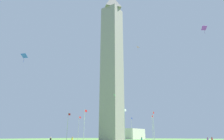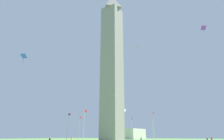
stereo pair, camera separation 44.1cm
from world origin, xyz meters
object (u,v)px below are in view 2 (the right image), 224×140
at_px(flagpole_n, 132,128).
at_px(distant_building, 131,134).
at_px(kite_blue_diamond, 24,56).
at_px(flagpole_se, 68,126).
at_px(flagpole_sw, 124,124).
at_px(obelisk_monument, 112,60).
at_px(kite_purple_diamond, 204,28).
at_px(kite_green_diamond, 115,95).
at_px(kite_orange_diamond, 138,47).
at_px(flagpole_s, 84,124).
at_px(flagpole_e, 79,127).
at_px(flagpole_ne, 104,128).
at_px(flagpole_w, 154,125).
at_px(flagpole_nw, 153,127).

bearing_deg(flagpole_n, distant_building, 27.18).
bearing_deg(kite_blue_diamond, flagpole_se, 18.27).
bearing_deg(flagpole_n, kite_blue_diamond, 176.92).
bearing_deg(flagpole_sw, obelisk_monument, 45.14).
bearing_deg(kite_purple_diamond, kite_blue_diamond, 118.58).
xyz_separation_m(flagpole_se, kite_green_diamond, (3.94, -15.73, 9.26)).
bearing_deg(kite_orange_diamond, flagpole_s, 147.25).
bearing_deg(kite_purple_diamond, flagpole_e, 73.42).
xyz_separation_m(flagpole_ne, kite_blue_diamond, (-45.27, -7.94, 14.56)).
height_order(flagpole_ne, flagpole_w, same).
height_order(flagpole_e, distant_building, flagpole_e).
relative_size(flagpole_s, kite_blue_diamond, 4.28).
bearing_deg(kite_purple_diamond, flagpole_nw, 42.94).
distance_m(flagpole_n, flagpole_e, 21.22).
relative_size(flagpole_w, flagpole_nw, 1.00).
relative_size(flagpole_e, kite_blue_diamond, 4.28).
relative_size(flagpole_n, flagpole_se, 1.00).
height_order(obelisk_monument, kite_blue_diamond, obelisk_monument).
xyz_separation_m(obelisk_monument, distant_building, (66.24, 26.29, -26.22)).
bearing_deg(flagpole_w, kite_blue_diamond, 152.97).
xyz_separation_m(flagpole_n, flagpole_se, (-25.62, 10.61, 0.00)).
bearing_deg(flagpole_s, kite_green_diamond, -31.58).
bearing_deg(flagpole_w, flagpole_ne, 67.50).
xyz_separation_m(flagpole_e, flagpole_nw, (10.61, -25.62, 0.00)).
xyz_separation_m(flagpole_nw, kite_purple_diamond, (-25.24, -23.49, 20.57)).
xyz_separation_m(flagpole_s, flagpole_w, (15.01, -15.01, 0.00)).
relative_size(flagpole_se, flagpole_s, 1.00).
height_order(obelisk_monument, distant_building, obelisk_monument).
xyz_separation_m(flagpole_s, flagpole_nw, (25.62, -10.61, 0.00)).
height_order(kite_green_diamond, kite_blue_diamond, kite_blue_diamond).
bearing_deg(obelisk_monument, flagpole_sw, -134.86).
distance_m(obelisk_monument, kite_blue_diamond, 36.10).
distance_m(flagpole_w, kite_blue_diamond, 41.54).
height_order(flagpole_nw, distant_building, flagpole_nw).
bearing_deg(obelisk_monument, kite_purple_diamond, -113.14).
xyz_separation_m(kite_purple_diamond, kite_orange_diamond, (15.83, 23.67, 7.30)).
bearing_deg(flagpole_nw, flagpole_e, 112.50).
relative_size(obelisk_monument, flagpole_n, 6.36).
bearing_deg(flagpole_sw, flagpole_w, -22.50).
bearing_deg(flagpole_e, flagpole_se, -157.50).
relative_size(obelisk_monument, flagpole_nw, 6.36).
relative_size(flagpole_s, kite_orange_diamond, 6.56).
xyz_separation_m(flagpole_s, kite_orange_diamond, (16.22, -10.43, 27.87)).
xyz_separation_m(flagpole_e, flagpole_w, (-0.00, -30.01, 0.00)).
distance_m(flagpole_n, kite_blue_diamond, 51.82).
bearing_deg(flagpole_ne, flagpole_s, -157.50).
height_order(flagpole_nw, kite_orange_diamond, kite_orange_diamond).
bearing_deg(distant_building, flagpole_s, -162.06).
bearing_deg(kite_orange_diamond, flagpole_e, 92.72).
bearing_deg(flagpole_ne, distant_building, 15.75).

